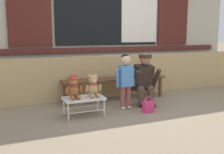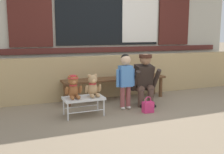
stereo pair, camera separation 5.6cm
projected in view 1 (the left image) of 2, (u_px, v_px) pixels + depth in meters
ground_plane at (152, 113)px, 4.32m from camera, size 60.00×60.00×0.00m
brick_low_wall at (117, 75)px, 5.55m from camera, size 6.28×0.25×0.85m
shop_facade at (108, 19)px, 5.82m from camera, size 6.40×0.26×3.22m
wooden_bench_long at (115, 81)px, 5.15m from camera, size 2.10×0.40×0.44m
small_display_bench at (84, 99)px, 4.14m from camera, size 0.64×0.36×0.30m
teddy_bear_with_hat at (74, 87)px, 4.05m from camera, size 0.28×0.27×0.36m
teddy_bear_plain at (93, 86)px, 4.17m from camera, size 0.28×0.26×0.36m
child_standing at (126, 75)px, 4.47m from camera, size 0.35×0.18×0.96m
adult_crouching at (144, 79)px, 4.73m from camera, size 0.50×0.49×0.95m
handbag_on_ground at (148, 107)px, 4.34m from camera, size 0.18×0.11×0.27m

